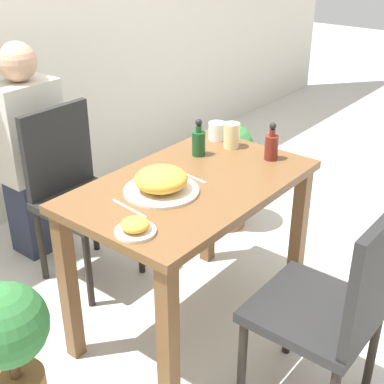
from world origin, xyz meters
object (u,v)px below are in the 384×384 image
Objects in this scene: food_plate at (161,181)px; sauce_bottle at (271,146)px; drink_cup at (217,131)px; chair_near at (337,304)px; person_figure at (30,153)px; potted_plant_left at (10,346)px; juice_glass at (232,135)px; chair_far at (76,186)px; side_plate at (135,227)px; condiment_bottle at (199,142)px; potted_plant_right at (226,168)px.

food_plate is 1.74× the size of sauce_bottle.
sauce_bottle is (-0.05, -0.33, 0.02)m from drink_cup.
person_figure reaches higher than chair_near.
chair_near is 1.14m from potted_plant_left.
juice_glass is (0.56, 0.05, 0.01)m from food_plate.
chair_far is 0.38m from person_figure.
chair_near is 0.75m from side_plate.
food_plate is 2.07× the size of side_plate.
condiment_bottle is 1.01m from person_figure.
juice_glass is 0.18m from condiment_bottle.
chair_far is at bearing 114.41° from condiment_bottle.
condiment_bottle is (0.26, -0.58, 0.30)m from chair_far.
person_figure reaches higher than food_plate.
person_figure is (-0.42, 1.01, -0.22)m from juice_glass.
side_plate is 0.23× the size of potted_plant_left.
potted_plant_right is (0.45, 0.33, -0.42)m from juice_glass.
person_figure is at bearing 142.09° from potted_plant_right.
juice_glass is 0.10× the size of person_figure.
potted_plant_left is at bearing -47.91° from chair_near.
sauce_bottle is 1.33m from potted_plant_left.
drink_cup is at bearing -62.86° from person_figure.
person_figure is (0.06, 1.80, 0.08)m from chair_near.
potted_plant_right is (1.69, 0.28, 0.01)m from potted_plant_left.
condiment_bottle is at bearing 20.52° from side_plate.
chair_near is 1.34× the size of potted_plant_right.
sauce_bottle is (0.55, -0.17, 0.02)m from food_plate.
side_plate is 0.61m from potted_plant_left.
chair_far is 5.20× the size of condiment_bottle.
side_plate is at bearing -154.65° from food_plate.
person_figure is (-0.46, 0.90, -0.20)m from drink_cup.
side_plate reaches higher than potted_plant_right.
sauce_bottle is 0.33m from condiment_bottle.
chair_near is 5.20× the size of sauce_bottle.
side_plate is at bearing -58.42° from chair_near.
side_plate is (-0.41, -0.83, 0.26)m from chair_far.
food_plate reaches higher than potted_plant_left.
chair_far is at bearing -91.74° from chair_near.
potted_plant_right is at bearing -18.97° from chair_far.
person_figure reaches higher than side_plate.
juice_glass is (0.48, 0.79, 0.30)m from chair_near.
chair_far is 0.94m from potted_plant_right.
drink_cup is 0.12m from juice_glass.
drink_cup is 0.34m from sauce_bottle.
juice_glass reaches higher than food_plate.
chair_near is 0.95m from condiment_bottle.
chair_far is 0.70m from condiment_bottle.
chair_near is 0.76× the size of person_figure.
chair_near reaches higher than drink_cup.
potted_plant_left is 0.93× the size of potted_plant_right.
condiment_bottle is at bearing 120.27° from sauce_bottle.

